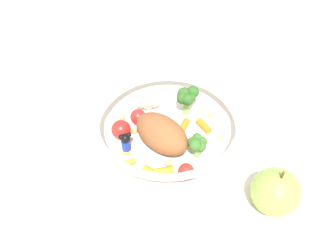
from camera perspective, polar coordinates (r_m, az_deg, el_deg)
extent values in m
plane|color=silver|center=(0.59, -0.86, -2.94)|extent=(2.40, 2.40, 0.00)
cylinder|color=white|center=(0.59, 0.00, -1.69)|extent=(0.23, 0.23, 0.01)
torus|color=white|center=(0.56, 0.00, 1.44)|extent=(0.24, 0.24, 0.01)
ellipsoid|color=brown|center=(0.55, -1.03, -1.26)|extent=(0.10, 0.11, 0.06)
cylinder|color=#7FAD5B|center=(0.55, 4.77, -4.06)|extent=(0.01, 0.01, 0.02)
sphere|color=#386B28|center=(0.54, 5.54, -2.58)|extent=(0.02, 0.02, 0.02)
sphere|color=#386B28|center=(0.54, 4.77, -1.94)|extent=(0.02, 0.02, 0.02)
sphere|color=#386B28|center=(0.54, 4.05, -2.66)|extent=(0.02, 0.02, 0.02)
sphere|color=#386B28|center=(0.53, 4.44, -3.10)|extent=(0.02, 0.02, 0.02)
sphere|color=#386B28|center=(0.54, 5.33, -3.35)|extent=(0.02, 0.02, 0.02)
cylinder|color=#8EB766|center=(0.61, 3.04, 3.17)|extent=(0.01, 0.01, 0.03)
sphere|color=#2D6023|center=(0.60, 4.09, 5.56)|extent=(0.02, 0.02, 0.02)
sphere|color=#2D6023|center=(0.60, 3.52, 5.47)|extent=(0.02, 0.02, 0.02)
sphere|color=#2D6023|center=(0.60, 2.66, 5.22)|extent=(0.02, 0.02, 0.02)
sphere|color=#2D6023|center=(0.60, 2.48, 4.97)|extent=(0.02, 0.02, 0.02)
sphere|color=#2D6023|center=(0.59, 2.40, 4.51)|extent=(0.02, 0.02, 0.02)
sphere|color=#2D6023|center=(0.58, 3.23, 4.32)|extent=(0.02, 0.02, 0.02)
sphere|color=#2D6023|center=(0.59, 3.83, 4.67)|extent=(0.02, 0.02, 0.02)
sphere|color=silver|center=(0.62, -2.52, 4.27)|extent=(0.03, 0.03, 0.03)
sphere|color=silver|center=(0.63, -3.29, 4.25)|extent=(0.02, 0.02, 0.02)
sphere|color=silver|center=(0.63, -4.07, 4.25)|extent=(0.02, 0.02, 0.02)
sphere|color=silver|center=(0.62, -4.35, 3.92)|extent=(0.02, 0.02, 0.02)
sphere|color=silver|center=(0.62, -3.60, 3.92)|extent=(0.02, 0.02, 0.02)
sphere|color=silver|center=(0.62, -3.21, 3.62)|extent=(0.02, 0.02, 0.02)
cube|color=yellow|center=(0.57, -6.82, -3.65)|extent=(0.02, 0.02, 0.00)
cylinder|color=#1933B2|center=(0.56, -6.92, -2.89)|extent=(0.02, 0.02, 0.02)
sphere|color=black|center=(0.55, -7.08, -1.80)|extent=(0.02, 0.02, 0.02)
sphere|color=black|center=(0.54, -6.45, -1.42)|extent=(0.01, 0.01, 0.01)
sphere|color=black|center=(0.54, -7.80, -1.45)|extent=(0.01, 0.01, 0.01)
cylinder|color=orange|center=(0.53, -2.99, -7.43)|extent=(0.02, 0.03, 0.01)
cylinder|color=orange|center=(0.60, -2.46, 0.74)|extent=(0.02, 0.03, 0.01)
cylinder|color=orange|center=(0.60, 5.77, 0.18)|extent=(0.02, 0.03, 0.01)
cylinder|color=orange|center=(0.53, -0.62, -7.39)|extent=(0.03, 0.02, 0.01)
cylinder|color=orange|center=(0.59, 2.59, -0.08)|extent=(0.03, 0.03, 0.01)
cylinder|color=orange|center=(0.55, -6.48, -5.98)|extent=(0.02, 0.01, 0.01)
sphere|color=red|center=(0.58, -7.67, -0.57)|extent=(0.03, 0.03, 0.03)
sphere|color=red|center=(0.60, -4.89, 1.51)|extent=(0.03, 0.03, 0.03)
sphere|color=red|center=(0.53, 3.00, -7.39)|extent=(0.02, 0.02, 0.02)
sphere|color=#D1B775|center=(0.61, 7.08, 1.88)|extent=(0.01, 0.01, 0.01)
sphere|color=#D1B775|center=(0.61, -7.56, 1.48)|extent=(0.01, 0.01, 0.01)
sphere|color=tan|center=(0.58, 8.86, -1.91)|extent=(0.01, 0.01, 0.01)
sphere|color=#D1B775|center=(0.59, -4.10, -0.43)|extent=(0.01, 0.01, 0.01)
sphere|color=tan|center=(0.54, 5.87, -7.20)|extent=(0.01, 0.01, 0.01)
sphere|color=tan|center=(0.57, 3.64, -2.71)|extent=(0.01, 0.01, 0.01)
sphere|color=tan|center=(0.59, -5.50, -0.82)|extent=(0.01, 0.01, 0.01)
sphere|color=#D1B775|center=(0.54, 0.07, -6.07)|extent=(0.01, 0.01, 0.01)
sphere|color=#8CB74C|center=(0.51, 17.14, -10.20)|extent=(0.07, 0.07, 0.07)
cylinder|color=brown|center=(0.48, 18.20, -7.60)|extent=(0.00, 0.00, 0.01)
cube|color=white|center=(0.73, -14.45, 8.09)|extent=(0.14, 0.16, 0.01)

